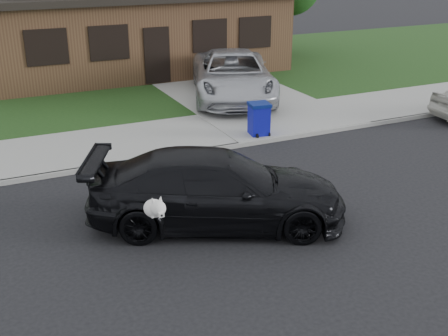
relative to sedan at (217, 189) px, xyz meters
name	(u,v)px	position (x,y,z in m)	size (l,w,h in m)	color
ground	(147,230)	(-1.37, 0.30, -0.73)	(120.00, 120.00, 0.00)	black
sidewalk	(89,148)	(-1.37, 5.30, -0.67)	(60.00, 3.00, 0.12)	gray
curb	(103,167)	(-1.37, 3.80, -0.67)	(60.00, 0.12, 0.12)	gray
lawn	(44,85)	(-1.37, 13.30, -0.66)	(60.00, 13.00, 0.13)	#193814
driveway	(216,86)	(4.63, 10.30, -0.66)	(4.50, 13.00, 0.14)	gray
sedan	(217,189)	(0.00, 0.00, 0.00)	(5.41, 3.96, 1.46)	black
minivan	(233,75)	(4.31, 8.15, 0.21)	(2.64, 5.73, 1.59)	#B8BABF
recycling_bin	(259,119)	(3.22, 4.20, -0.14)	(0.64, 0.65, 0.93)	#0E119D
house	(126,19)	(2.63, 15.30, 1.41)	(12.60, 8.60, 4.65)	#422B1C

